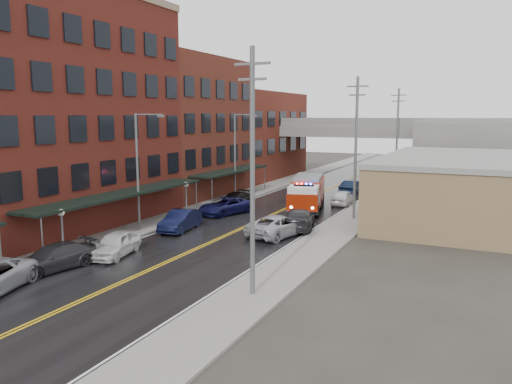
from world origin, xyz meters
The scene contains 30 objects.
road centered at (0.00, 30.00, 0.01)m, with size 11.00×160.00×0.02m, color black.
sidewalk_left centered at (-7.30, 30.00, 0.07)m, with size 3.00×160.00×0.15m, color slate.
sidewalk_right centered at (7.30, 30.00, 0.07)m, with size 3.00×160.00×0.15m, color slate.
curb_left centered at (-5.65, 30.00, 0.07)m, with size 0.30×160.00×0.15m, color gray.
curb_right centered at (5.65, 30.00, 0.07)m, with size 0.30×160.00×0.15m, color gray.
brick_building_b centered at (-13.30, 23.00, 9.00)m, with size 9.00×20.00×18.00m, color #5B1C18.
brick_building_c centered at (-13.30, 40.50, 7.50)m, with size 9.00×15.00×15.00m, color #5A251B.
brick_building_far centered at (-13.30, 58.00, 6.00)m, with size 9.00×20.00×12.00m, color maroon.
tan_building centered at (16.00, 40.00, 2.50)m, with size 14.00×22.00×5.00m, color olive.
right_far_block centered at (18.00, 70.00, 4.00)m, with size 18.00×30.00×8.00m, color slate.
awning_1 centered at (-7.49, 23.00, 2.99)m, with size 2.60×18.00×3.09m.
awning_2 centered at (-7.49, 40.50, 2.99)m, with size 2.60×13.00×3.09m.
globe_lamp_1 centered at (-6.40, 16.00, 2.31)m, with size 0.44×0.44×3.12m.
globe_lamp_2 centered at (-6.40, 30.00, 2.31)m, with size 0.44×0.44×3.12m.
street_lamp_1 centered at (-6.55, 24.00, 5.19)m, with size 2.64×0.22×9.00m.
street_lamp_2 centered at (-6.55, 40.00, 5.19)m, with size 2.64×0.22×9.00m.
utility_pole_0 centered at (7.20, 15.00, 6.31)m, with size 1.80×0.24×12.00m.
utility_pole_1 centered at (7.20, 35.00, 6.31)m, with size 1.80×0.24×12.00m.
utility_pole_2 centered at (7.20, 55.00, 6.31)m, with size 1.80×0.24×12.00m.
overpass centered at (0.00, 62.00, 5.99)m, with size 40.00×10.00×7.50m.
fire_truck centered at (2.07, 37.53, 1.70)m, with size 4.98×8.98×3.13m.
parked_car_left_3 centered at (-5.00, 13.95, 0.74)m, with size 2.07×5.10×1.48m, color #2A2A2D.
parked_car_left_4 centered at (-3.77, 17.76, 0.77)m, with size 1.82×4.51×1.54m, color silver.
parked_car_left_5 centered at (-4.01, 25.48, 0.80)m, with size 1.68×4.83×1.59m, color black.
parked_car_left_6 centered at (-3.95, 32.60, 0.75)m, with size 2.48×5.37×1.49m, color #111342.
parked_car_left_7 centered at (-4.39, 35.33, 0.77)m, with size 2.15×5.29×1.53m, color black.
parked_car_right_0 centered at (3.60, 27.09, 0.80)m, with size 2.64×5.73×1.59m, color #ADAEB5.
parked_car_right_1 centered at (4.15, 29.80, 0.81)m, with size 2.28×5.61×1.63m, color #242426.
parked_car_right_2 centered at (4.41, 41.80, 0.74)m, with size 1.76×4.37×1.49m, color white.
parked_car_right_3 centered at (3.66, 48.80, 0.80)m, with size 1.70×4.88×1.61m, color black.
Camera 1 is at (17.37, -6.25, 8.85)m, focal length 35.00 mm.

